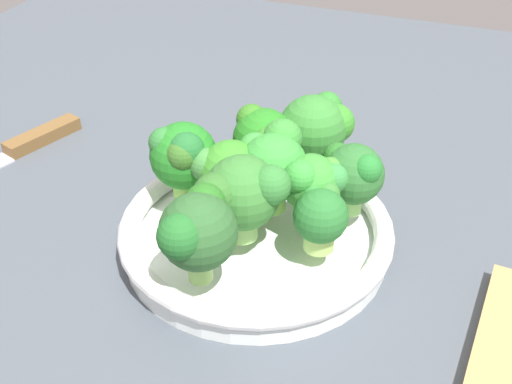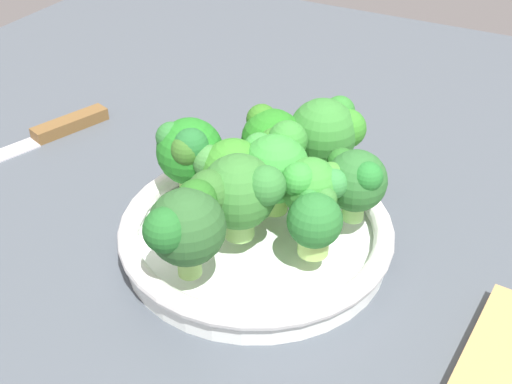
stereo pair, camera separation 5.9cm
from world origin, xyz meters
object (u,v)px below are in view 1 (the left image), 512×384
broccoli_floret_9 (317,127)px  broccoli_floret_3 (241,194)px  broccoli_floret_1 (273,163)px  broccoli_floret_6 (315,181)px  broccoli_floret_0 (265,139)px  knife (8,153)px  broccoli_floret_8 (184,154)px  bowl (256,233)px  broccoli_floret_5 (197,230)px  broccoli_floret_2 (229,173)px  broccoli_floret_4 (353,173)px  broccoli_floret_7 (320,215)px

broccoli_floret_9 → broccoli_floret_3: bearing=78.4°
broccoli_floret_1 → broccoli_floret_6: (-4.23, 1.05, -0.27)cm
broccoli_floret_0 → broccoli_floret_9: broccoli_floret_9 is taller
knife → broccoli_floret_8: bearing=171.3°
broccoli_floret_9 → broccoli_floret_0: bearing=40.0°
bowl → broccoli_floret_5: (1.45, 9.13, 6.64)cm
broccoli_floret_8 → broccoli_floret_2: bearing=170.3°
bowl → broccoli_floret_0: (1.59, -6.64, 6.22)cm
broccoli_floret_0 → broccoli_floret_6: 8.26cm
broccoli_floret_3 → broccoli_floret_4: broccoli_floret_3 is taller
bowl → broccoli_floret_5: 11.38cm
broccoli_floret_4 → broccoli_floret_3: bearing=43.2°
bowl → broccoli_floret_0: broccoli_floret_0 is taller
broccoli_floret_6 → broccoli_floret_9: bearing=-74.7°
broccoli_floret_0 → broccoli_floret_8: size_ratio=0.99×
broccoli_floret_2 → broccoli_floret_8: 4.94cm
broccoli_floret_7 → broccoli_floret_8: broccoli_floret_8 is taller
broccoli_floret_1 → broccoli_floret_2: 4.11cm
broccoli_floret_9 → broccoli_floret_2: bearing=61.3°
broccoli_floret_1 → broccoli_floret_0: bearing=-60.9°
broccoli_floret_0 → broccoli_floret_1: size_ratio=0.93×
broccoli_floret_7 → broccoli_floret_1: bearing=-36.2°
broccoli_floret_5 → knife: 34.85cm
broccoli_floret_3 → broccoli_floret_2: bearing=-53.2°
broccoli_floret_8 → broccoli_floret_3: bearing=149.9°
broccoli_floret_7 → broccoli_floret_9: size_ratio=0.70×
broccoli_floret_1 → broccoli_floret_6: bearing=166.1°
broccoli_floret_8 → broccoli_floret_1: bearing=-170.7°
broccoli_floret_5 → broccoli_floret_8: 12.07cm
broccoli_floret_1 → broccoli_floret_9: size_ratio=0.98×
broccoli_floret_0 → broccoli_floret_3: size_ratio=0.94×
broccoli_floret_0 → broccoli_floret_2: bearing=79.3°
bowl → broccoli_floret_1: broccoli_floret_1 is taller
bowl → broccoli_floret_4: size_ratio=3.70×
broccoli_floret_2 → broccoli_floret_9: broccoli_floret_9 is taller
broccoli_floret_2 → broccoli_floret_6: 7.76cm
broccoli_floret_8 → knife: size_ratio=0.29×
broccoli_floret_1 → knife: (32.98, -2.43, -7.59)cm
broccoli_floret_2 → broccoli_floret_3: bearing=126.8°
broccoli_floret_2 → broccoli_floret_1: bearing=-147.6°
broccoli_floret_7 → broccoli_floret_0: bearing=-45.9°
broccoli_floret_4 → broccoli_floret_8: 15.62cm
broccoli_floret_2 → broccoli_floret_3: size_ratio=0.89×
bowl → broccoli_floret_7: size_ratio=4.43×
broccoli_floret_6 → broccoli_floret_9: (2.35, -8.58, 0.45)cm
broccoli_floret_0 → broccoli_floret_9: size_ratio=0.91×
broccoli_floret_1 → knife: size_ratio=0.31×
bowl → knife: bowl is taller
broccoli_floret_4 → broccoli_floret_9: bearing=-48.6°
broccoli_floret_3 → knife: size_ratio=0.31×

